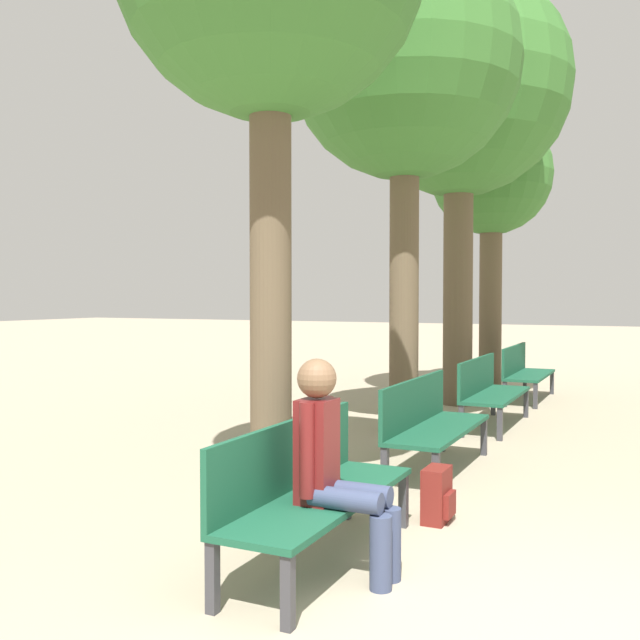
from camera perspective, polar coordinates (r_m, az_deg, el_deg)
name	(u,v)px	position (r m, az deg, el deg)	size (l,w,h in m)	color
bench_row_0	(308,483)	(4.63, -0.98, -12.91)	(0.54, 1.87, 0.88)	#195138
bench_row_1	(429,419)	(7.02, 8.71, -7.84)	(0.54, 1.87, 0.88)	#195138
bench_row_2	(488,388)	(9.52, 13.30, -5.30)	(0.54, 1.87, 0.88)	#195138
bench_row_3	(523,369)	(12.07, 15.95, -3.80)	(0.54, 1.87, 0.88)	#195138
tree_row_1	(405,68)	(9.21, 6.81, 19.40)	(2.80, 2.80, 5.91)	brown
tree_row_2	(459,89)	(11.68, 11.07, 17.65)	(3.39, 3.39, 6.62)	brown
tree_row_3	(491,180)	(13.69, 13.55, 10.80)	(2.21, 2.21, 5.03)	brown
person_seated	(334,462)	(4.36, 1.15, -11.32)	(0.63, 0.36, 1.31)	#384260
backpack	(438,495)	(5.53, 9.38, -13.68)	(0.20, 0.30, 0.41)	maroon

